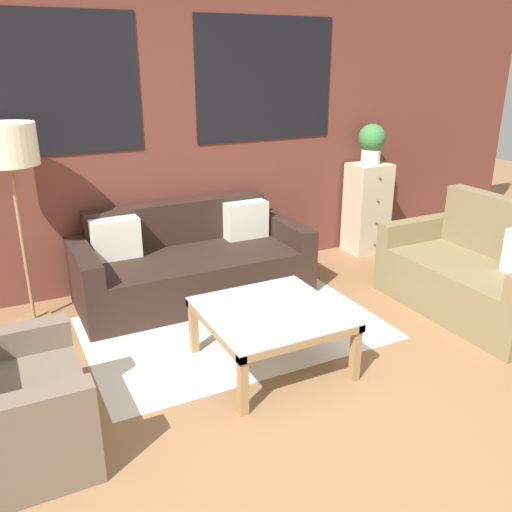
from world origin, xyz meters
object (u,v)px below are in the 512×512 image
at_px(floor_lamp, 8,151).
at_px(drawer_cabinet, 367,208).
at_px(couch_dark, 192,265).
at_px(coffee_table, 271,318).
at_px(settee_vintage, 477,276).
at_px(potted_plant, 372,142).

height_order(floor_lamp, drawer_cabinet, floor_lamp).
bearing_deg(couch_dark, coffee_table, -87.46).
bearing_deg(coffee_table, settee_vintage, -0.34).
bearing_deg(potted_plant, settee_vintage, -93.58).
bearing_deg(settee_vintage, floor_lamp, 156.29).
bearing_deg(couch_dark, floor_lamp, 176.36).
distance_m(settee_vintage, drawer_cabinet, 1.62).
bearing_deg(coffee_table, drawer_cabinet, 38.29).
height_order(settee_vintage, drawer_cabinet, drawer_cabinet).
relative_size(coffee_table, potted_plant, 2.18).
bearing_deg(potted_plant, coffee_table, -141.71).
xyz_separation_m(coffee_table, floor_lamp, (-1.39, 1.44, 1.00)).
distance_m(couch_dark, coffee_table, 1.36).
xyz_separation_m(drawer_cabinet, potted_plant, (0.00, 0.00, 0.70)).
height_order(settee_vintage, potted_plant, potted_plant).
bearing_deg(floor_lamp, coffee_table, -46.12).
bearing_deg(floor_lamp, couch_dark, -3.64).
distance_m(coffee_table, floor_lamp, 2.24).
bearing_deg(floor_lamp, drawer_cabinet, 2.60).
bearing_deg(potted_plant, floor_lamp, -177.40).
xyz_separation_m(couch_dark, settee_vintage, (1.98, -1.37, 0.03)).
xyz_separation_m(couch_dark, potted_plant, (2.08, 0.24, 0.90)).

